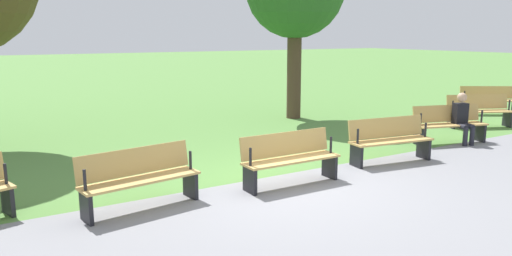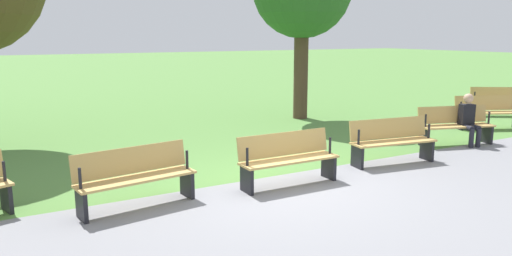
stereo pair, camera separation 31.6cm
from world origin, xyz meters
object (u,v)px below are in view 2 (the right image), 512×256
at_px(bench_1, 488,111).
at_px(person_seated, 469,118).
at_px(bench_0, 500,101).
at_px(bench_2, 455,124).
at_px(bench_3, 392,140).
at_px(bench_4, 288,158).
at_px(bench_5, 135,176).

xyz_separation_m(bench_1, person_seated, (2.22, 1.09, 0.16)).
bearing_deg(bench_1, bench_0, -127.56).
distance_m(bench_1, bench_2, 2.58).
xyz_separation_m(bench_3, person_seated, (-2.73, -0.33, 0.16)).
relative_size(bench_0, person_seated, 1.46).
xyz_separation_m(bench_3, bench_4, (2.58, 0.18, 0.00)).
bearing_deg(bench_1, bench_3, 40.36).
height_order(bench_2, bench_4, same).
height_order(bench_0, bench_4, same).
bearing_deg(bench_0, bench_5, 44.44).
xyz_separation_m(bench_4, person_seated, (-5.30, -0.51, 0.16)).
bearing_deg(person_seated, bench_3, 23.13).
relative_size(bench_2, bench_3, 1.01).
distance_m(bench_2, bench_5, 7.70).
height_order(bench_1, bench_3, same).
height_order(bench_0, person_seated, person_seated).
xyz_separation_m(bench_2, bench_3, (2.52, 0.54, 0.00)).
height_order(bench_0, bench_2, same).
xyz_separation_m(bench_1, bench_4, (7.52, 1.61, 0.00)).
height_order(bench_4, person_seated, person_seated).
relative_size(bench_2, bench_5, 1.01).
xyz_separation_m(bench_1, bench_2, (2.42, 0.89, 0.00)).
bearing_deg(bench_3, bench_5, 8.10).
relative_size(bench_0, bench_3, 0.96).
relative_size(bench_1, bench_3, 0.99).
distance_m(bench_1, person_seated, 2.48).
xyz_separation_m(bench_5, person_seated, (-7.88, -0.33, 0.16)).
height_order(bench_0, bench_3, same).
height_order(bench_1, person_seated, person_seated).
distance_m(bench_4, person_seated, 5.33).
xyz_separation_m(bench_0, bench_5, (12.37, 2.64, 0.00)).
bearing_deg(bench_3, bench_2, -159.85).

